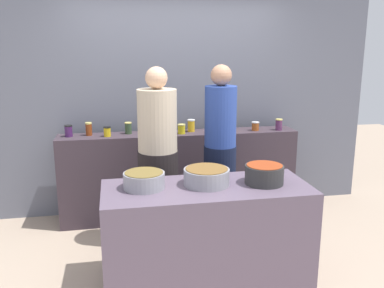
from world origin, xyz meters
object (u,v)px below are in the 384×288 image
(preserve_jar_6, at_px, (222,125))
(cook_with_tongs, at_px, (158,168))
(cooking_pot_center, at_px, (207,177))
(preserve_jar_1, at_px, (89,129))
(preserve_jar_4, at_px, (181,129))
(preserve_jar_7, at_px, (233,126))
(preserve_jar_9, at_px, (279,124))
(preserve_jar_2, at_px, (107,132))
(cooking_pot_right, at_px, (264,174))
(preserve_jar_0, at_px, (69,131))
(preserve_jar_8, at_px, (255,126))
(preserve_jar_5, at_px, (191,126))
(preserve_jar_3, at_px, (128,128))
(cook_in_cap, at_px, (220,161))
(cooking_pot_left, at_px, (144,180))

(preserve_jar_6, xyz_separation_m, cook_with_tongs, (-0.82, -0.69, -0.27))
(cooking_pot_center, bearing_deg, preserve_jar_1, 125.72)
(preserve_jar_4, height_order, cook_with_tongs, cook_with_tongs)
(preserve_jar_6, bearing_deg, cooking_pot_center, -109.59)
(preserve_jar_7, height_order, preserve_jar_9, preserve_jar_9)
(preserve_jar_2, xyz_separation_m, cooking_pot_right, (1.29, -1.36, -0.14))
(preserve_jar_0, bearing_deg, preserve_jar_4, -3.68)
(preserve_jar_6, relative_size, cook_with_tongs, 0.07)
(preserve_jar_7, height_order, preserve_jar_8, same)
(preserve_jar_6, bearing_deg, preserve_jar_5, 180.00)
(preserve_jar_3, relative_size, cook_in_cap, 0.07)
(preserve_jar_5, xyz_separation_m, preserve_jar_6, (0.36, -0.00, -0.00))
(preserve_jar_0, bearing_deg, preserve_jar_3, 2.86)
(preserve_jar_5, bearing_deg, preserve_jar_8, -6.26)
(cooking_pot_left, bearing_deg, cook_with_tongs, 74.85)
(preserve_jar_8, bearing_deg, cook_with_tongs, -152.95)
(preserve_jar_4, xyz_separation_m, cooking_pot_right, (0.47, -1.35, -0.14))
(cooking_pot_right, bearing_deg, preserve_jar_0, 139.88)
(preserve_jar_5, height_order, cooking_pot_right, preserve_jar_5)
(preserve_jar_3, relative_size, cooking_pot_center, 0.34)
(cooking_pot_right, bearing_deg, cooking_pot_center, 173.31)
(preserve_jar_4, distance_m, cook_with_tongs, 0.73)
(preserve_jar_0, height_order, preserve_jar_5, preserve_jar_5)
(preserve_jar_2, height_order, preserve_jar_4, same)
(preserve_jar_1, distance_m, cooking_pot_center, 1.73)
(preserve_jar_0, distance_m, cook_in_cap, 1.66)
(preserve_jar_1, bearing_deg, preserve_jar_5, -0.10)
(preserve_jar_0, height_order, cooking_pot_right, preserve_jar_0)
(preserve_jar_4, bearing_deg, preserve_jar_1, 174.14)
(cooking_pot_left, relative_size, cook_in_cap, 0.19)
(preserve_jar_4, bearing_deg, preserve_jar_9, -0.18)
(preserve_jar_6, height_order, cooking_pot_right, preserve_jar_6)
(preserve_jar_2, height_order, preserve_jar_5, preserve_jar_5)
(cooking_pot_center, bearing_deg, preserve_jar_0, 131.56)
(preserve_jar_7, bearing_deg, cooking_pot_center, -114.38)
(preserve_jar_7, distance_m, preserve_jar_9, 0.54)
(preserve_jar_5, xyz_separation_m, cooking_pot_left, (-0.65, -1.38, -0.17))
(preserve_jar_0, xyz_separation_m, cook_with_tongs, (0.89, -0.67, -0.27))
(preserve_jar_2, bearing_deg, cook_with_tongs, -51.35)
(preserve_jar_7, bearing_deg, preserve_jar_4, -172.36)
(preserve_jar_8, height_order, cook_with_tongs, cook_with_tongs)
(preserve_jar_2, height_order, preserve_jar_6, preserve_jar_6)
(preserve_jar_3, relative_size, preserve_jar_4, 1.19)
(preserve_jar_2, xyz_separation_m, preserve_jar_9, (1.96, -0.01, 0.01))
(preserve_jar_8, height_order, cooking_pot_center, preserve_jar_8)
(preserve_jar_8, xyz_separation_m, cook_in_cap, (-0.56, -0.55, -0.24))
(preserve_jar_1, bearing_deg, preserve_jar_6, -0.08)
(preserve_jar_9, relative_size, cooking_pot_left, 0.39)
(preserve_jar_4, relative_size, cooking_pot_center, 0.29)
(preserve_jar_4, relative_size, preserve_jar_5, 0.78)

